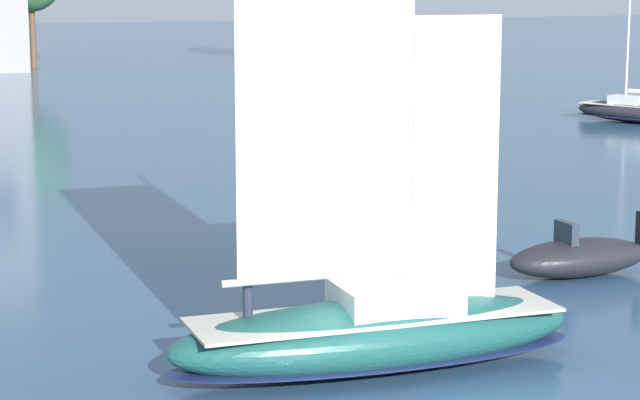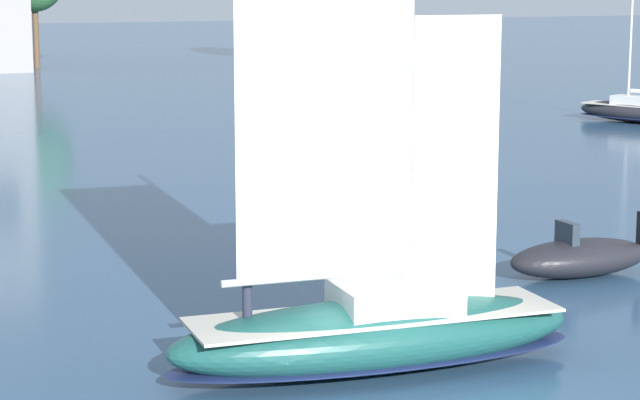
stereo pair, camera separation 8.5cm
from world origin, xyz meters
TOP-DOWN VIEW (x-y plane):
  - ground_plane at (0.00, 0.00)m, footprint 400.00×400.00m
  - sailboat_main at (0.01, 0.00)m, footprint 8.93×2.84m
  - sailboat_moored_far_slip at (31.88, 35.02)m, footprint 4.78×7.23m
  - motor_tender at (8.52, 5.38)m, footprint 4.28×1.78m

SIDE VIEW (x-z plane):
  - ground_plane at x=0.00m, z-range 0.00..0.00m
  - motor_tender at x=8.52m, z-range -0.29..1.34m
  - sailboat_moored_far_slip at x=31.88m, z-range -4.20..5.52m
  - sailboat_main at x=0.01m, z-range -5.09..7.05m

